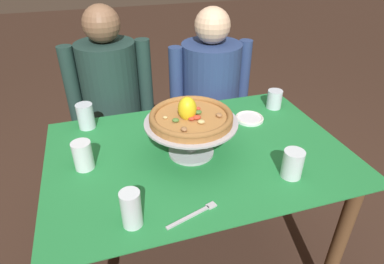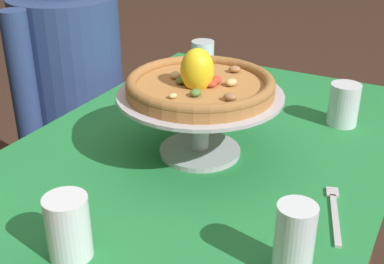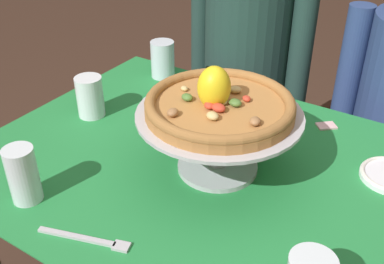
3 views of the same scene
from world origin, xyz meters
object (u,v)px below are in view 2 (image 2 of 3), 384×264
Objects in this scene: pizza at (202,84)px; diner_right at (75,111)px; water_glass_back_right at (203,57)px; water_glass_side_left at (69,231)px; pizza_stand at (202,113)px; water_glass_front_right at (343,107)px; water_glass_front_left at (294,245)px; dinner_fork at (334,211)px; side_plate at (200,87)px; sugar_packet at (124,104)px.

diner_right is at bearing 63.80° from pizza.
water_glass_back_right is 0.98m from water_glass_side_left.
pizza_stand reaches higher than water_glass_front_right.
water_glass_front_left reaches higher than water_glass_side_left.
side_plate is at bearing 49.42° from dinner_fork.
dinner_fork is at bearing -130.58° from side_plate.
pizza is 0.81m from diner_right.
side_plate is 0.68m from dinner_fork.
sugar_packet is (0.24, 0.66, -0.00)m from dinner_fork.
water_glass_side_left is 0.49m from dinner_fork.
side_plate is at bearing 27.69° from pizza_stand.
diner_right is at bearing 40.30° from water_glass_side_left.
water_glass_front_left is at bearing -124.73° from sugar_packet.
pizza is at bearing -152.40° from side_plate.
water_glass_front_left is at bearing -174.13° from water_glass_front_right.
water_glass_side_left is 1.00m from diner_right.
diner_right is (0.61, 0.98, -0.22)m from water_glass_front_left.
pizza reaches higher than sugar_packet.
diner_right is (0.75, 0.64, -0.21)m from water_glass_side_left.
dinner_fork is 0.16× the size of diner_right.
water_glass_front_right is at bearing -38.27° from pizza.
pizza_stand is at bearing 74.71° from dinner_fork.
pizza reaches higher than dinner_fork.
sugar_packet is (-0.16, 0.57, -0.04)m from water_glass_front_right.
water_glass_side_left reaches higher than water_glass_back_right.
water_glass_front_left is at bearing -142.27° from side_plate.
water_glass_front_left is 2.55× the size of sugar_packet.
dinner_fork is (-0.44, -0.52, -0.01)m from side_plate.
pizza_stand is 7.38× the size of sugar_packet.
water_glass_back_right reaches higher than side_plate.
dinner_fork is at bearing -47.55° from water_glass_side_left.
water_glass_back_right is 0.86m from dinner_fork.
pizza reaches higher than water_glass_front_left.
side_plate is at bearing -87.15° from diner_right.
water_glass_front_left is 0.93× the size of side_plate.
pizza_stand is 3.23× the size of water_glass_side_left.
water_glass_side_left is (-0.42, 0.03, -0.12)m from pizza.
pizza_stand is 2.69× the size of side_plate.
pizza_stand is 0.07m from pizza.
water_glass_front_right reaches higher than sugar_packet.
diner_right is (0.33, 0.67, -0.33)m from pizza.
water_glass_front_right is 0.94m from diner_right.
water_glass_front_right is 0.60m from sugar_packet.
side_plate is at bearing 85.01° from water_glass_front_right.
pizza_stand reaches higher than water_glass_back_right.
pizza is 0.40m from sugar_packet.
pizza is 2.98× the size of water_glass_front_right.
water_glass_front_right is 0.59× the size of dinner_fork.
water_glass_back_right is 0.74× the size of water_glass_front_left.
diner_right is (-0.20, 0.40, -0.20)m from water_glass_back_right.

